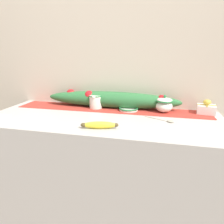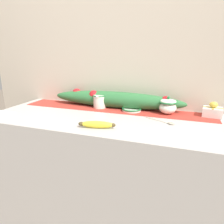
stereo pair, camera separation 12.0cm
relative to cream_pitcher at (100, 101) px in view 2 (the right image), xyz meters
The scene contains 11 objects.
countertop 0.57m from the cream_pitcher, 61.27° to the right, with size 1.50×0.61×0.93m, color #B7B2AD.
back_wall 0.27m from the cream_pitcher, 50.32° to the left, with size 2.30×0.04×2.40m, color beige.
table_runner 0.12m from the cream_pitcher, ahead, with size 1.38×0.20×0.00m, color #B23328.
cream_pitcher is the anchor object (origin of this frame).
sugar_bowl 0.49m from the cream_pitcher, ahead, with size 0.11×0.11×0.12m.
small_dish 0.25m from the cream_pitcher, ahead, with size 0.14×0.14×0.02m.
banana 0.42m from the cream_pitcher, 70.05° to the right, with size 0.20×0.08×0.04m.
spoon 0.55m from the cream_pitcher, 21.08° to the right, with size 0.18×0.10×0.01m.
napkin_stack 0.67m from the cream_pitcher, 143.78° to the right, with size 0.14×0.14×0.01m, color white.
gift_box 0.76m from the cream_pitcher, ahead, with size 0.13×0.11×0.09m.
poinsettia_garland 0.11m from the cream_pitcher, 20.40° to the left, with size 1.00×0.13×0.12m.
Camera 2 is at (0.44, -1.13, 1.32)m, focal length 32.00 mm.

